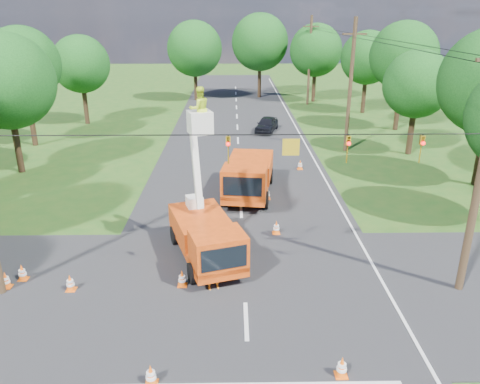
{
  "coord_description": "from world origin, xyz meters",
  "views": [
    {
      "loc": [
        -0.43,
        -13.81,
        10.25
      ],
      "look_at": [
        -0.12,
        6.1,
        2.6
      ],
      "focal_mm": 35.0,
      "sensor_mm": 36.0,
      "label": 1
    }
  ],
  "objects_px": {
    "traffic_cone_2": "(276,227)",
    "tree_far_b": "(260,42)",
    "second_truck": "(248,176)",
    "pole_right_mid": "(350,85)",
    "traffic_cone_5": "(22,272)",
    "tree_right_e": "(367,58)",
    "bucket_truck": "(206,226)",
    "tree_left_f": "(81,64)",
    "tree_left_d": "(6,81)",
    "tree_right_c": "(417,84)",
    "ground_worker": "(214,268)",
    "traffic_cone_4": "(70,283)",
    "traffic_cone_6": "(6,280)",
    "traffic_cone_3": "(267,194)",
    "tree_right_d": "(404,56)",
    "tree_far_a": "(195,49)",
    "tree_far_c": "(316,50)",
    "traffic_cone_1": "(342,367)",
    "traffic_cone_8": "(182,279)",
    "traffic_cone_0": "(151,375)",
    "distant_car": "(267,124)",
    "tree_left_e": "(23,64)",
    "traffic_cone_7": "(300,165)",
    "pole_right_far": "(310,60)"
  },
  "relations": [
    {
      "from": "ground_worker",
      "to": "tree_far_c",
      "type": "distance_m",
      "value": 43.51
    },
    {
      "from": "traffic_cone_6",
      "to": "tree_right_c",
      "type": "relative_size",
      "value": 0.09
    },
    {
      "from": "tree_left_e",
      "to": "tree_far_c",
      "type": "bearing_deg",
      "value": 37.25
    },
    {
      "from": "bucket_truck",
      "to": "tree_far_c",
      "type": "height_order",
      "value": "tree_far_c"
    },
    {
      "from": "pole_right_mid",
      "to": "tree_left_f",
      "type": "distance_m",
      "value": 25.36
    },
    {
      "from": "tree_far_b",
      "to": "pole_right_far",
      "type": "bearing_deg",
      "value": -42.27
    },
    {
      "from": "second_truck",
      "to": "tree_left_f",
      "type": "xyz_separation_m",
      "value": [
        -15.26,
        19.77,
        4.41
      ]
    },
    {
      "from": "bucket_truck",
      "to": "tree_far_a",
      "type": "bearing_deg",
      "value": 76.86
    },
    {
      "from": "pole_right_mid",
      "to": "tree_right_d",
      "type": "relative_size",
      "value": 1.03
    },
    {
      "from": "traffic_cone_3",
      "to": "tree_left_f",
      "type": "relative_size",
      "value": 0.08
    },
    {
      "from": "traffic_cone_1",
      "to": "tree_left_e",
      "type": "height_order",
      "value": "tree_left_e"
    },
    {
      "from": "traffic_cone_4",
      "to": "traffic_cone_6",
      "type": "height_order",
      "value": "same"
    },
    {
      "from": "traffic_cone_7",
      "to": "tree_left_f",
      "type": "xyz_separation_m",
      "value": [
        -19.04,
        14.84,
        5.33
      ]
    },
    {
      "from": "bucket_truck",
      "to": "second_truck",
      "type": "xyz_separation_m",
      "value": [
        2.09,
        7.71,
        -0.35
      ]
    },
    {
      "from": "ground_worker",
      "to": "traffic_cone_7",
      "type": "relative_size",
      "value": 2.64
    },
    {
      "from": "traffic_cone_2",
      "to": "tree_far_b",
      "type": "bearing_deg",
      "value": 88.12
    },
    {
      "from": "second_truck",
      "to": "tree_far_a",
      "type": "height_order",
      "value": "tree_far_a"
    },
    {
      "from": "traffic_cone_3",
      "to": "tree_right_c",
      "type": "relative_size",
      "value": 0.09
    },
    {
      "from": "traffic_cone_5",
      "to": "tree_right_c",
      "type": "relative_size",
      "value": 0.09
    },
    {
      "from": "pole_right_far",
      "to": "tree_left_d",
      "type": "xyz_separation_m",
      "value": [
        -23.5,
        -25.0,
        1.02
      ]
    },
    {
      "from": "tree_right_d",
      "to": "traffic_cone_0",
      "type": "bearing_deg",
      "value": -118.94
    },
    {
      "from": "ground_worker",
      "to": "tree_far_a",
      "type": "bearing_deg",
      "value": 78.17
    },
    {
      "from": "second_truck",
      "to": "ground_worker",
      "type": "relative_size",
      "value": 3.64
    },
    {
      "from": "traffic_cone_0",
      "to": "traffic_cone_1",
      "type": "distance_m",
      "value": 5.66
    },
    {
      "from": "traffic_cone_1",
      "to": "traffic_cone_5",
      "type": "bearing_deg",
      "value": 154.58
    },
    {
      "from": "traffic_cone_5",
      "to": "tree_right_e",
      "type": "bearing_deg",
      "value": 56.15
    },
    {
      "from": "traffic_cone_1",
      "to": "tree_right_d",
      "type": "bearing_deg",
      "value": 69.24
    },
    {
      "from": "tree_right_c",
      "to": "ground_worker",
      "type": "bearing_deg",
      "value": -127.39
    },
    {
      "from": "traffic_cone_7",
      "to": "pole_right_far",
      "type": "distance_m",
      "value": 25.65
    },
    {
      "from": "traffic_cone_4",
      "to": "tree_right_d",
      "type": "relative_size",
      "value": 0.07
    },
    {
      "from": "second_truck",
      "to": "pole_right_mid",
      "type": "bearing_deg",
      "value": 58.41
    },
    {
      "from": "tree_left_d",
      "to": "tree_far_b",
      "type": "relative_size",
      "value": 0.9
    },
    {
      "from": "distant_car",
      "to": "traffic_cone_8",
      "type": "distance_m",
      "value": 26.51
    },
    {
      "from": "traffic_cone_0",
      "to": "traffic_cone_8",
      "type": "bearing_deg",
      "value": 85.88
    },
    {
      "from": "pole_right_mid",
      "to": "tree_right_c",
      "type": "height_order",
      "value": "pole_right_mid"
    },
    {
      "from": "traffic_cone_8",
      "to": "tree_far_b",
      "type": "distance_m",
      "value": 45.44
    },
    {
      "from": "traffic_cone_4",
      "to": "tree_right_e",
      "type": "relative_size",
      "value": 0.08
    },
    {
      "from": "ground_worker",
      "to": "traffic_cone_8",
      "type": "distance_m",
      "value": 1.41
    },
    {
      "from": "traffic_cone_3",
      "to": "traffic_cone_4",
      "type": "height_order",
      "value": "same"
    },
    {
      "from": "tree_right_c",
      "to": "traffic_cone_4",
      "type": "bearing_deg",
      "value": -136.69
    },
    {
      "from": "traffic_cone_6",
      "to": "tree_right_d",
      "type": "bearing_deg",
      "value": 47.68
    },
    {
      "from": "bucket_truck",
      "to": "pole_right_mid",
      "type": "distance_m",
      "value": 20.5
    },
    {
      "from": "ground_worker",
      "to": "distant_car",
      "type": "distance_m",
      "value": 26.51
    },
    {
      "from": "traffic_cone_4",
      "to": "traffic_cone_6",
      "type": "distance_m",
      "value": 2.63
    },
    {
      "from": "traffic_cone_2",
      "to": "tree_far_b",
      "type": "height_order",
      "value": "tree_far_b"
    },
    {
      "from": "ground_worker",
      "to": "traffic_cone_8",
      "type": "height_order",
      "value": "ground_worker"
    },
    {
      "from": "bucket_truck",
      "to": "tree_left_f",
      "type": "relative_size",
      "value": 0.9
    },
    {
      "from": "tree_left_e",
      "to": "tree_far_a",
      "type": "relative_size",
      "value": 0.99
    },
    {
      "from": "traffic_cone_4",
      "to": "tree_right_c",
      "type": "relative_size",
      "value": 0.09
    },
    {
      "from": "second_truck",
      "to": "traffic_cone_1",
      "type": "xyz_separation_m",
      "value": [
        2.32,
        -14.93,
        -0.92
      ]
    }
  ]
}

